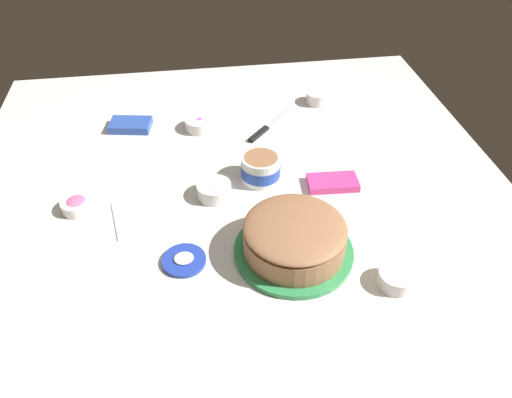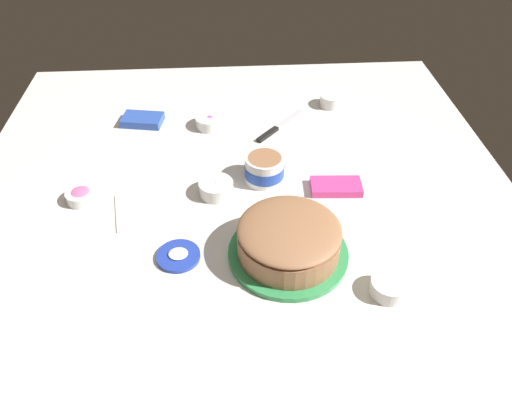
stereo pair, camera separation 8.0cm
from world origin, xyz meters
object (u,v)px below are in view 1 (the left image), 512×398
object	(u,v)px
frosting_tub	(261,168)
candy_box_lower	(130,125)
frosted_cake	(294,239)
candy_box_upper	(333,183)
sprinkle_bowl_blue	(318,97)
frosting_tub_lid	(184,260)
sprinkle_bowl_rainbow	(200,123)
sprinkle_bowl_green	(214,190)
sprinkle_bowl_pink	(77,205)
sprinkle_bowl_orange	(396,278)
paper_napkin	(143,215)
spreading_knife	(267,127)

from	to	relation	value
frosting_tub	candy_box_lower	world-z (taller)	frosting_tub
frosted_cake	candy_box_upper	size ratio (longest dim) A/B	2.06
sprinkle_bowl_blue	frosting_tub	bearing A→B (deg)	-123.33
frosted_cake	frosting_tub_lid	size ratio (longest dim) A/B	2.74
sprinkle_bowl_rainbow	frosted_cake	bearing A→B (deg)	-72.20
frosting_tub	sprinkle_bowl_green	distance (m)	0.15
sprinkle_bowl_pink	frosting_tub_lid	bearing A→B (deg)	-40.05
sprinkle_bowl_orange	sprinkle_bowl_green	size ratio (longest dim) A/B	0.89
frosting_tub	paper_napkin	distance (m)	0.35
sprinkle_bowl_rainbow	sprinkle_bowl_green	distance (m)	0.35
spreading_knife	candy_box_lower	world-z (taller)	candy_box_lower
frosting_tub	sprinkle_bowl_rainbow	size ratio (longest dim) A/B	1.19
candy_box_lower	candy_box_upper	world-z (taller)	candy_box_lower
frosted_cake	sprinkle_bowl_pink	distance (m)	0.59
sprinkle_bowl_rainbow	candy_box_upper	world-z (taller)	sprinkle_bowl_rainbow
frosted_cake	paper_napkin	world-z (taller)	frosted_cake
frosted_cake	candy_box_upper	bearing A→B (deg)	55.87
sprinkle_bowl_pink	paper_napkin	xyz separation A→B (m)	(0.17, -0.05, -0.01)
sprinkle_bowl_green	candy_box_upper	distance (m)	0.33
sprinkle_bowl_rainbow	sprinkle_bowl_orange	bearing A→B (deg)	-60.97
sprinkle_bowl_rainbow	candy_box_lower	distance (m)	0.23
sprinkle_bowl_orange	candy_box_lower	world-z (taller)	sprinkle_bowl_orange
frosted_cake	sprinkle_bowl_green	xyz separation A→B (m)	(-0.17, 0.24, -0.03)
candy_box_lower	paper_napkin	xyz separation A→B (m)	(0.05, -0.44, -0.01)
frosting_tub	candy_box_lower	xyz separation A→B (m)	(-0.38, 0.33, -0.03)
frosted_cake	candy_box_lower	bearing A→B (deg)	123.48
frosting_tub	sprinkle_bowl_blue	bearing A→B (deg)	56.67
frosting_tub_lid	paper_napkin	size ratio (longest dim) A/B	0.70
sprinkle_bowl_orange	spreading_knife	bearing A→B (deg)	104.91
candy_box_upper	candy_box_lower	bearing A→B (deg)	149.27
sprinkle_bowl_orange	candy_box_upper	bearing A→B (deg)	97.39
frosting_tub	spreading_knife	world-z (taller)	frosting_tub
spreading_knife	candy_box_upper	xyz separation A→B (m)	(0.14, -0.32, 0.00)
frosting_tub_lid	sprinkle_bowl_pink	bearing A→B (deg)	139.95
frosting_tub	paper_napkin	size ratio (longest dim) A/B	0.75
sprinkle_bowl_blue	candy_box_upper	world-z (taller)	sprinkle_bowl_blue
frosting_tub_lid	sprinkle_bowl_green	distance (m)	0.25
frosted_cake	paper_napkin	size ratio (longest dim) A/B	1.93
frosting_tub	frosting_tub_lid	size ratio (longest dim) A/B	1.07
sprinkle_bowl_blue	frosting_tub_lid	bearing A→B (deg)	-125.52
sprinkle_bowl_pink	candy_box_upper	bearing A→B (deg)	0.02
frosting_tub_lid	candy_box_lower	distance (m)	0.64
frosting_tub	sprinkle_bowl_pink	bearing A→B (deg)	-173.25
spreading_knife	sprinkle_bowl_rainbow	distance (m)	0.22
frosted_cake	sprinkle_bowl_green	world-z (taller)	frosted_cake
spreading_knife	frosted_cake	bearing A→B (deg)	-92.73
paper_napkin	candy_box_lower	bearing A→B (deg)	96.77
frosting_tub	sprinkle_bowl_pink	distance (m)	0.51
candy_box_upper	frosted_cake	bearing A→B (deg)	-120.91
frosting_tub	frosting_tub_lid	bearing A→B (deg)	-128.39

